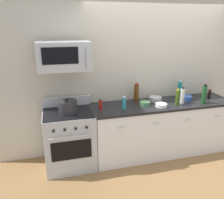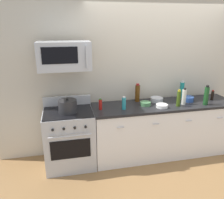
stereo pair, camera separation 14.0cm
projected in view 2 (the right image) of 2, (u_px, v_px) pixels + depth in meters
name	position (u px, v px, depth m)	size (l,w,h in m)	color
ground_plane	(161.00, 152.00, 4.06)	(6.61, 6.61, 0.00)	olive
back_wall	(157.00, 73.00, 4.01)	(5.51, 0.10, 2.70)	beige
counter_unit	(163.00, 129.00, 3.91)	(2.42, 0.66, 0.92)	white
range_oven	(70.00, 138.00, 3.59)	(0.76, 0.69, 1.07)	#B7BABF
microwave	(64.00, 56.00, 3.23)	(0.74, 0.44, 0.40)	#B7BABF
bottle_vinegar_white	(184.00, 97.00, 3.71)	(0.07, 0.07, 0.27)	silver
bottle_olive_oil	(179.00, 98.00, 3.62)	(0.06, 0.06, 0.27)	#385114
bottle_sparkling_teal	(182.00, 90.00, 3.98)	(0.07, 0.07, 0.32)	#197F7A
bottle_wine_green	(206.00, 96.00, 3.68)	(0.08, 0.08, 0.33)	#19471E
bottle_hot_sauce_red	(100.00, 104.00, 3.50)	(0.05, 0.05, 0.17)	#B21914
bottle_dish_soap	(124.00, 103.00, 3.50)	(0.06, 0.06, 0.21)	teal
bottle_soy_sauce_dark	(212.00, 95.00, 3.94)	(0.05, 0.05, 0.18)	black
bottle_wine_amber	(137.00, 93.00, 3.85)	(0.08, 0.08, 0.31)	#59330F
bowl_green_glaze	(145.00, 103.00, 3.69)	(0.17, 0.17, 0.06)	#477A4C
bowl_steel_prep	(157.00, 99.00, 3.86)	(0.21, 0.21, 0.07)	#B2B5BA
bowl_blue_mixing	(188.00, 99.00, 3.89)	(0.19, 0.19, 0.08)	#2D519E
bowl_white_ceramic	(162.00, 106.00, 3.60)	(0.19, 0.19, 0.05)	white
stockpot	(68.00, 106.00, 3.37)	(0.28, 0.28, 0.23)	#262628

